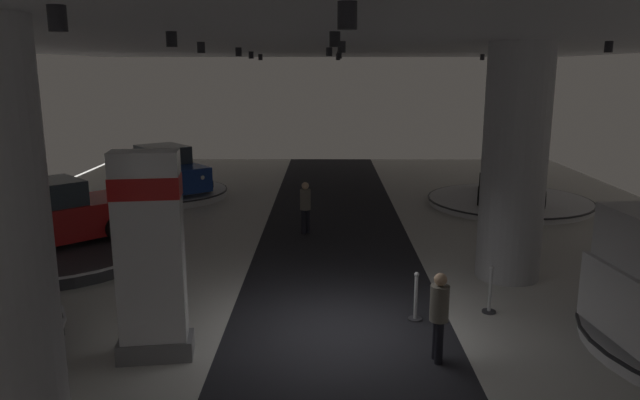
% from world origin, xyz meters
% --- Properties ---
extents(ground, '(24.00, 44.00, 0.06)m').
position_xyz_m(ground, '(0.00, 0.00, -0.02)').
color(ground, silver).
extents(ceiling_with_spotlights, '(24.00, 44.00, 0.39)m').
position_xyz_m(ceiling_with_spotlights, '(0.00, 0.00, 5.55)').
color(ceiling_with_spotlights, silver).
extents(column_right, '(1.48, 1.48, 5.50)m').
position_xyz_m(column_right, '(4.10, 3.16, 2.75)').
color(column_right, '#ADADB2').
rests_on(column_right, ground).
extents(brand_sign_pylon, '(1.34, 0.82, 3.61)m').
position_xyz_m(brand_sign_pylon, '(-3.21, -1.00, 1.87)').
color(brand_sign_pylon, slate).
rests_on(brand_sign_pylon, ground).
extents(display_platform_mid_left, '(5.88, 5.88, 0.34)m').
position_xyz_m(display_platform_mid_left, '(-7.57, 4.61, 0.19)').
color(display_platform_mid_left, '#333338').
rests_on(display_platform_mid_left, ground).
extents(display_car_mid_left, '(4.24, 4.24, 1.71)m').
position_xyz_m(display_car_mid_left, '(-7.59, 4.58, 1.11)').
color(display_car_mid_left, red).
rests_on(display_car_mid_left, display_platform_mid_left).
extents(display_platform_far_right, '(5.89, 5.89, 0.24)m').
position_xyz_m(display_platform_far_right, '(6.46, 10.82, 0.13)').
color(display_platform_far_right, silver).
rests_on(display_platform_far_right, ground).
extents(display_car_far_right, '(3.07, 4.53, 1.71)m').
position_xyz_m(display_car_far_right, '(6.47, 10.85, 1.00)').
color(display_car_far_right, silver).
rests_on(display_car_far_right, display_platform_far_right).
extents(display_platform_far_left, '(4.69, 4.69, 0.30)m').
position_xyz_m(display_platform_far_left, '(-6.48, 12.04, 0.17)').
color(display_platform_far_left, silver).
rests_on(display_platform_far_left, ground).
extents(display_car_far_left, '(4.06, 4.39, 1.71)m').
position_xyz_m(display_car_far_left, '(-6.50, 12.07, 1.06)').
color(display_car_far_left, navy).
rests_on(display_car_far_left, display_platform_far_left).
extents(visitor_walking_near, '(0.32, 0.32, 1.59)m').
position_xyz_m(visitor_walking_near, '(1.64, -1.13, 0.91)').
color(visitor_walking_near, black).
rests_on(visitor_walking_near, ground).
extents(visitor_walking_far, '(0.32, 0.32, 1.59)m').
position_xyz_m(visitor_walking_far, '(-0.88, 6.90, 0.91)').
color(visitor_walking_far, black).
rests_on(visitor_walking_far, ground).
extents(stanchion_b, '(0.28, 0.28, 1.01)m').
position_xyz_m(stanchion_b, '(3.09, 0.97, 0.37)').
color(stanchion_b, '#333338').
rests_on(stanchion_b, ground).
extents(stanchion_c, '(0.28, 0.28, 1.01)m').
position_xyz_m(stanchion_c, '(1.52, 0.58, 0.37)').
color(stanchion_c, '#333338').
rests_on(stanchion_c, ground).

